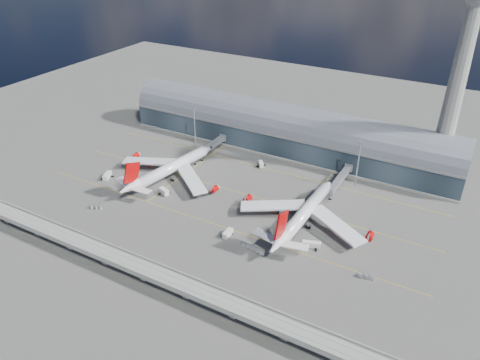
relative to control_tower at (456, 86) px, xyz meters
The scene contains 20 objects.
ground 129.54m from the control_tower, 135.68° to the right, with size 500.00×500.00×0.00m, color #474744.
taxi_lines 116.61m from the control_tower, 144.38° to the right, with size 200.00×80.12×0.01m.
terminal 94.20m from the control_tower, behind, with size 200.00×30.00×28.00m.
control_tower is the anchor object (origin of this frame).
guideway 168.57m from the control_tower, 121.63° to the right, with size 220.00×8.50×7.20m.
floodlight_mast_left 143.01m from the control_tower, 168.28° to the right, with size 3.00×0.70×25.70m.
floodlight_mast_right 58.76m from the control_tower, 141.34° to the right, with size 3.00×0.70×25.70m.
airliner_left 149.13m from the control_tower, 151.27° to the right, with size 63.04×66.34×20.25m.
airliner_right 97.50m from the control_tower, 121.89° to the right, with size 63.48×66.33×21.08m.
jet_bridge_left 132.64m from the control_tower, 166.08° to the right, with size 4.40×28.00×7.25m.
jet_bridge_right 70.15m from the control_tower, 142.74° to the right, with size 4.40×32.00×7.25m.
service_truck_0 182.51m from the control_tower, 151.04° to the right, with size 4.88×7.72×3.04m.
service_truck_1 151.99m from the control_tower, 144.55° to the right, with size 6.17×4.37×3.26m.
service_truck_2 106.83m from the control_tower, 112.25° to the right, with size 8.15×4.71×2.84m.
service_truck_3 130.84m from the control_tower, 125.87° to the right, with size 2.60×6.05×2.90m.
service_truck_4 103.42m from the control_tower, 129.48° to the right, with size 3.54×5.14×2.73m.
service_truck_5 106.24m from the control_tower, 159.78° to the right, with size 5.05×5.76×2.70m.
cargo_train_0 183.28m from the control_tower, 141.38° to the right, with size 6.45×4.07×1.45m.
cargo_train_1 126.63m from the control_tower, 119.18° to the right, with size 11.98×3.33×1.58m.
cargo_train_2 108.27m from the control_tower, 95.87° to the right, with size 6.86×2.60×1.50m.
Camera 1 is at (100.22, -157.79, 124.07)m, focal length 35.00 mm.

